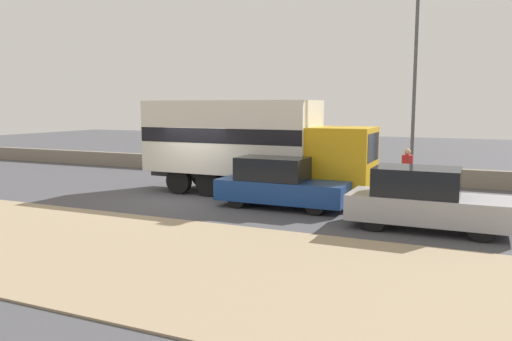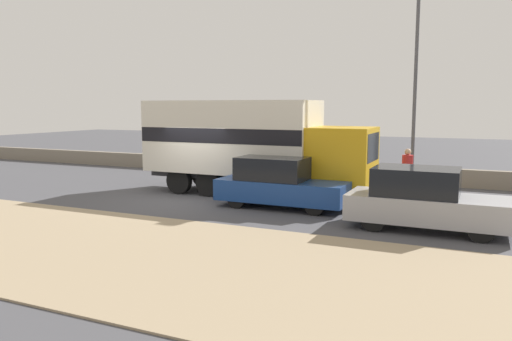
% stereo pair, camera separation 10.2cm
% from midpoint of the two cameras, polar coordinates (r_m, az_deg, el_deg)
% --- Properties ---
extents(ground_plane, '(80.00, 80.00, 0.00)m').
position_cam_midpoint_polar(ground_plane, '(17.67, -8.32, -3.35)').
color(ground_plane, '#47474C').
extents(dirt_shoulder_foreground, '(60.00, 6.26, 0.04)m').
position_cam_midpoint_polar(dirt_shoulder_foreground, '(13.22, -22.30, -7.41)').
color(dirt_shoulder_foreground, '#9E896B').
rests_on(dirt_shoulder_foreground, ground_plane).
extents(stone_wall_backdrop, '(60.00, 0.35, 0.74)m').
position_cam_midpoint_polar(stone_wall_backdrop, '(23.73, 0.76, 0.37)').
color(stone_wall_backdrop, gray).
rests_on(stone_wall_backdrop, ground_plane).
extents(street_lamp, '(0.56, 0.28, 8.24)m').
position_cam_midpoint_polar(street_lamp, '(20.88, 17.59, 10.94)').
color(street_lamp, '#4C4C51').
rests_on(street_lamp, ground_plane).
extents(box_truck, '(8.45, 2.38, 3.47)m').
position_cam_midpoint_polar(box_truck, '(18.30, -1.14, 3.31)').
color(box_truck, gold).
rests_on(box_truck, ground_plane).
extents(car_hatchback, '(4.22, 1.89, 1.63)m').
position_cam_midpoint_polar(car_hatchback, '(16.25, 2.71, -1.41)').
color(car_hatchback, navy).
rests_on(car_hatchback, ground_plane).
extents(car_sedan_second, '(4.17, 1.71, 1.65)m').
position_cam_midpoint_polar(car_sedan_second, '(13.94, 18.55, -3.20)').
color(car_sedan_second, '#9E9EA3').
rests_on(car_sedan_second, ground_plane).
extents(pedestrian, '(0.39, 0.39, 1.77)m').
position_cam_midpoint_polar(pedestrian, '(18.58, 16.70, -0.20)').
color(pedestrian, '#1E1E2D').
rests_on(pedestrian, ground_plane).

